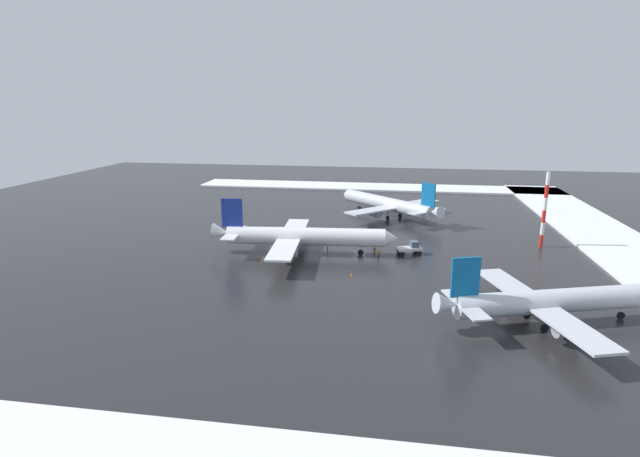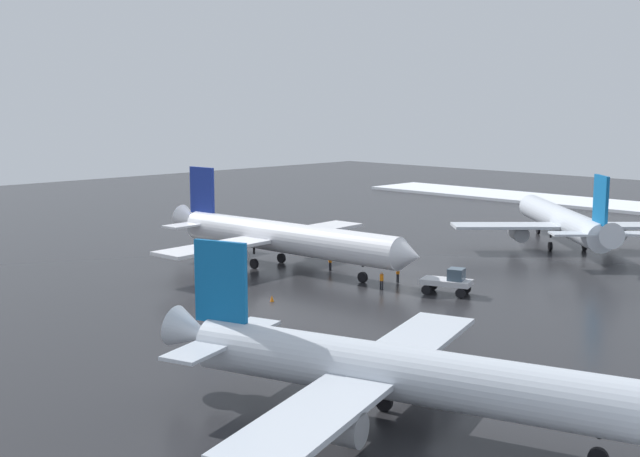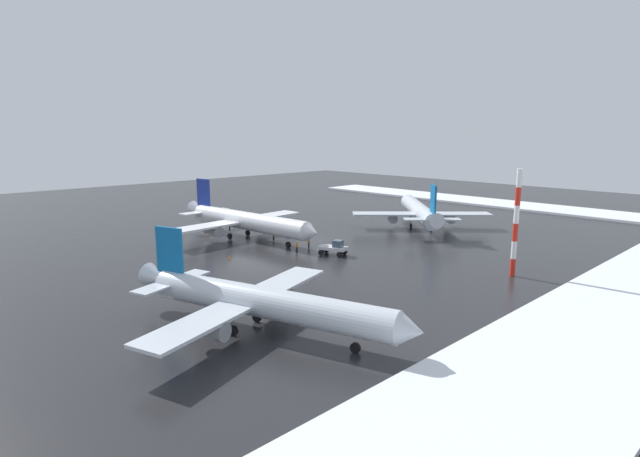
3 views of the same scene
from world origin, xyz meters
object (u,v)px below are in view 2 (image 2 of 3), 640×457
at_px(airplane_parked_starboard, 282,237).
at_px(pushback_tug, 449,281).
at_px(airplane_parked_portside, 403,374).
at_px(ground_crew_near_tug, 398,273).
at_px(ground_crew_by_nose_gear, 330,261).
at_px(airplane_distant_tail, 563,221).
at_px(traffic_cone_near_nose, 214,261).
at_px(traffic_cone_mid_line, 272,298).
at_px(ground_crew_mid_apron, 382,279).

xyz_separation_m(airplane_parked_starboard, pushback_tug, (2.80, -19.98, -2.11)).
height_order(airplane_parked_portside, ground_crew_near_tug, airplane_parked_portside).
xyz_separation_m(ground_crew_near_tug, ground_crew_by_nose_gear, (-0.55, 8.83, 0.00)).
height_order(airplane_distant_tail, ground_crew_near_tug, airplane_distant_tail).
bearing_deg(airplane_distant_tail, traffic_cone_near_nose, 103.48).
bearing_deg(airplane_parked_starboard, airplane_distant_tail, 60.94).
height_order(airplane_distant_tail, traffic_cone_mid_line, airplane_distant_tail).
xyz_separation_m(airplane_parked_starboard, ground_crew_mid_apron, (-0.11, -14.26, -2.42)).
xyz_separation_m(ground_crew_near_tug, traffic_cone_near_nose, (-7.19, 20.37, -0.70)).
relative_size(pushback_tug, ground_crew_near_tug, 2.97).
relative_size(airplane_distant_tail, pushback_tug, 5.22).
xyz_separation_m(pushback_tug, ground_crew_near_tug, (0.59, 6.62, -0.31)).
height_order(airplane_parked_starboard, traffic_cone_mid_line, airplane_parked_starboard).
bearing_deg(airplane_distant_tail, airplane_parked_portside, 155.20).
bearing_deg(traffic_cone_near_nose, airplane_parked_starboard, -61.62).
bearing_deg(traffic_cone_near_nose, ground_crew_by_nose_gear, -60.09).
height_order(airplane_parked_portside, traffic_cone_mid_line, airplane_parked_portside).
relative_size(airplane_parked_portside, traffic_cone_near_nose, 56.29).
relative_size(airplane_parked_starboard, ground_crew_near_tug, 20.21).
bearing_deg(airplane_parked_starboard, pushback_tug, 3.52).
bearing_deg(airplane_parked_portside, traffic_cone_near_nose, 136.77).
distance_m(pushback_tug, ground_crew_by_nose_gear, 15.46).
bearing_deg(ground_crew_near_tug, airplane_parked_starboard, 119.45).
bearing_deg(traffic_cone_near_nose, airplane_parked_portside, -115.38).
bearing_deg(pushback_tug, ground_crew_by_nose_gear, 159.66).
relative_size(airplane_parked_starboard, pushback_tug, 6.81).
bearing_deg(airplane_distant_tail, ground_crew_mid_apron, 133.05).
bearing_deg(pushback_tug, traffic_cone_near_nose, 173.54).
bearing_deg(ground_crew_mid_apron, ground_crew_by_nose_gear, -124.14).
bearing_deg(ground_crew_by_nose_gear, airplane_parked_portside, -46.53).
bearing_deg(pushback_tug, ground_crew_near_tug, 154.71).
relative_size(ground_crew_mid_apron, traffic_cone_mid_line, 3.11).
bearing_deg(ground_crew_mid_apron, traffic_cone_near_nose, -97.45).
distance_m(airplane_distant_tail, ground_crew_mid_apron, 33.19).
height_order(traffic_cone_near_nose, traffic_cone_mid_line, same).
relative_size(ground_crew_near_tug, traffic_cone_mid_line, 3.11).
xyz_separation_m(airplane_parked_starboard, ground_crew_by_nose_gear, (2.85, -4.52, -2.42)).
bearing_deg(pushback_tug, traffic_cone_mid_line, -145.58).
bearing_deg(airplane_parked_portside, ground_crew_by_nose_gear, 121.83).
height_order(airplane_parked_portside, ground_crew_mid_apron, airplane_parked_portside).
bearing_deg(airplane_parked_portside, traffic_cone_mid_line, 134.32).
height_order(airplane_parked_starboard, airplane_parked_portside, airplane_parked_starboard).
distance_m(airplane_parked_starboard, traffic_cone_near_nose, 8.56).
xyz_separation_m(pushback_tug, traffic_cone_mid_line, (-13.45, 9.56, -1.01)).
height_order(ground_crew_near_tug, ground_crew_by_nose_gear, same).
bearing_deg(ground_crew_by_nose_gear, airplane_distant_tail, 64.45).
bearing_deg(airplane_parked_starboard, ground_crew_mid_apron, -4.90).
xyz_separation_m(airplane_distant_tail, pushback_tug, (-30.18, -4.88, -2.02)).
relative_size(airplane_parked_starboard, airplane_distant_tail, 1.30).
height_order(ground_crew_near_tug, ground_crew_mid_apron, same).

